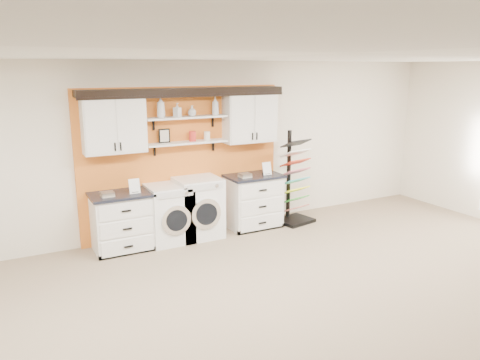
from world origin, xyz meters
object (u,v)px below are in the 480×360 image
base_cabinet_right (253,201)px  sample_rack (294,194)px  dryer (198,207)px  washer (169,213)px  base_cabinet_left (122,221)px

base_cabinet_right → sample_rack: 0.78m
base_cabinet_right → dryer: bearing=-179.8°
washer → sample_rack: bearing=-2.8°
base_cabinet_right → dryer: size_ratio=0.96×
washer → dryer: bearing=0.0°
washer → dryer: size_ratio=0.94×
dryer → washer: bearing=-180.0°
base_cabinet_right → sample_rack: (0.76, -0.11, 0.06)m
sample_rack → base_cabinet_left: bearing=166.3°
washer → sample_rack: sample_rack is taller
dryer → base_cabinet_left: bearing=179.8°
base_cabinet_left → sample_rack: bearing=-2.2°
base_cabinet_left → base_cabinet_right: 2.26m
base_cabinet_left → washer: washer is taller
base_cabinet_left → base_cabinet_right: (2.26, -0.00, 0.02)m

